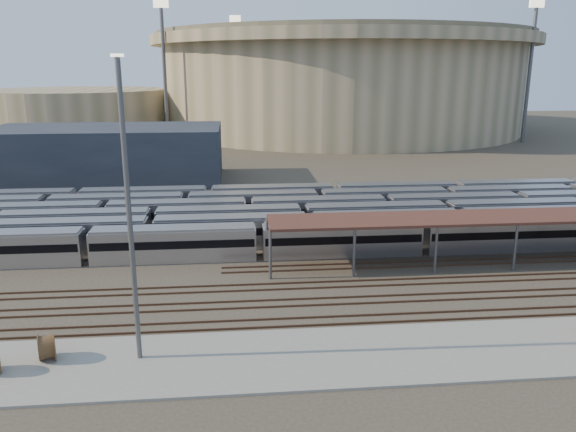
% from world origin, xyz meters
% --- Properties ---
extents(ground, '(420.00, 420.00, 0.00)m').
position_xyz_m(ground, '(0.00, 0.00, 0.00)').
color(ground, '#383026').
rests_on(ground, ground).
extents(apron, '(50.00, 9.00, 0.20)m').
position_xyz_m(apron, '(-5.00, -15.00, 0.10)').
color(apron, gray).
rests_on(apron, ground).
extents(subway_trains, '(124.84, 23.90, 3.60)m').
position_xyz_m(subway_trains, '(2.99, 18.50, 1.80)').
color(subway_trains, '#A5A6AA').
rests_on(subway_trains, ground).
extents(inspection_shed, '(60.30, 6.00, 5.30)m').
position_xyz_m(inspection_shed, '(22.00, 4.00, 4.98)').
color(inspection_shed, '#505155').
rests_on(inspection_shed, ground).
extents(empty_tracks, '(170.00, 9.62, 0.18)m').
position_xyz_m(empty_tracks, '(0.00, -5.00, 0.09)').
color(empty_tracks, '#4C3323').
rests_on(empty_tracks, ground).
extents(stadium, '(124.00, 124.00, 32.50)m').
position_xyz_m(stadium, '(25.00, 140.00, 16.47)').
color(stadium, tan).
rests_on(stadium, ground).
extents(secondary_arena, '(56.00, 56.00, 14.00)m').
position_xyz_m(secondary_arena, '(-60.00, 130.00, 7.00)').
color(secondary_arena, tan).
rests_on(secondary_arena, ground).
extents(service_building, '(42.00, 20.00, 10.00)m').
position_xyz_m(service_building, '(-35.00, 55.00, 5.00)').
color(service_building, '#1E232D').
rests_on(service_building, ground).
extents(floodlight_0, '(4.00, 1.00, 38.40)m').
position_xyz_m(floodlight_0, '(-30.00, 110.00, 20.65)').
color(floodlight_0, '#505155').
rests_on(floodlight_0, ground).
extents(floodlight_2, '(4.00, 1.00, 38.40)m').
position_xyz_m(floodlight_2, '(70.00, 100.00, 20.65)').
color(floodlight_2, '#505155').
rests_on(floodlight_2, ground).
extents(floodlight_3, '(4.00, 1.00, 38.40)m').
position_xyz_m(floodlight_3, '(-10.00, 160.00, 20.65)').
color(floodlight_3, '#505155').
rests_on(floodlight_3, ground).
extents(cable_reel_east, '(1.67, 2.24, 1.99)m').
position_xyz_m(cable_reel_east, '(-25.24, -13.67, 1.20)').
color(cable_reel_east, '#543521').
rests_on(cable_reel_east, apron).
extents(yard_light_pole, '(0.80, 0.36, 21.48)m').
position_xyz_m(yard_light_pole, '(-18.62, -14.01, 11.02)').
color(yard_light_pole, '#505155').
rests_on(yard_light_pole, apron).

